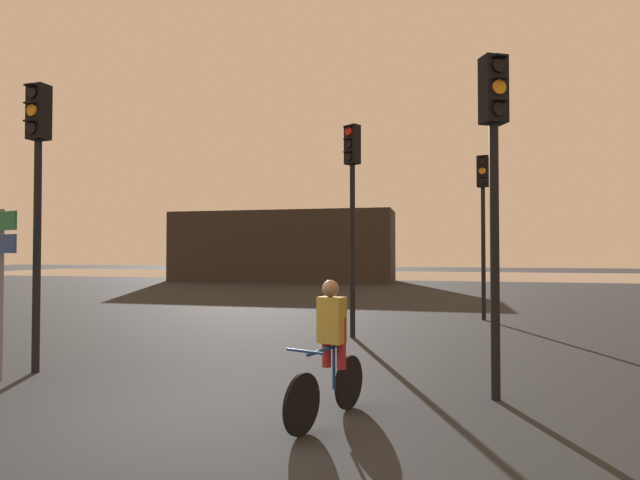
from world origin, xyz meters
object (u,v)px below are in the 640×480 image
(distant_building, at_px, (282,246))
(traffic_light_center, at_px, (352,191))
(traffic_light_near_right, at_px, (494,161))
(traffic_light_near_left, at_px, (38,173))
(traffic_light_far_right, at_px, (483,206))
(cyclist, at_px, (330,349))

(distant_building, distance_m, traffic_light_center, 22.69)
(traffic_light_near_right, height_order, traffic_light_near_left, traffic_light_near_left)
(traffic_light_near_right, bearing_deg, traffic_light_far_right, -120.96)
(traffic_light_far_right, height_order, traffic_light_near_left, traffic_light_far_right)
(traffic_light_center, bearing_deg, distant_building, -35.54)
(distant_building, bearing_deg, traffic_light_center, -68.47)
(distant_building, distance_m, traffic_light_near_right, 27.66)
(distant_building, xyz_separation_m, traffic_light_far_right, (11.51, -17.37, 0.93))
(traffic_light_near_left, relative_size, cyclist, 2.87)
(traffic_light_far_right, distance_m, traffic_light_near_left, 11.18)
(traffic_light_center, distance_m, traffic_light_near_right, 5.05)
(traffic_light_center, xyz_separation_m, traffic_light_near_left, (-4.45, -4.44, -0.12))
(traffic_light_far_right, height_order, traffic_light_near_right, traffic_light_far_right)
(distant_building, distance_m, traffic_light_near_left, 25.83)
(traffic_light_center, height_order, traffic_light_far_right, traffic_light_center)
(traffic_light_far_right, bearing_deg, distant_building, -45.61)
(cyclist, bearing_deg, traffic_light_far_right, -86.67)
(distant_building, relative_size, traffic_light_center, 3.09)
(traffic_light_near_left, bearing_deg, traffic_light_center, -128.40)
(traffic_light_center, relative_size, cyclist, 2.98)
(traffic_light_far_right, relative_size, cyclist, 2.89)
(traffic_light_far_right, bearing_deg, traffic_light_center, 60.19)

